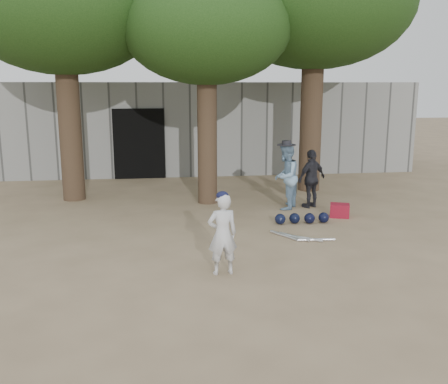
{
  "coord_description": "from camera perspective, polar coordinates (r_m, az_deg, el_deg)",
  "views": [
    {
      "loc": [
        -0.58,
        -8.04,
        2.91
      ],
      "look_at": [
        0.6,
        1.0,
        0.95
      ],
      "focal_mm": 40.0,
      "sensor_mm": 36.0,
      "label": 1
    }
  ],
  "objects": [
    {
      "name": "red_bag",
      "position": [
        11.51,
        13.08,
        -2.07
      ],
      "size": [
        0.5,
        0.44,
        0.3
      ],
      "primitive_type": "cube",
      "rotation": [
        0.0,
        0.0,
        -0.34
      ],
      "color": "maroon",
      "rests_on": "ground"
    },
    {
      "name": "tree_row",
      "position": [
        13.25,
        -1.74,
        19.82
      ],
      "size": [
        11.4,
        5.8,
        6.69
      ],
      "color": "brown",
      "rests_on": "ground"
    },
    {
      "name": "back_building",
      "position": [
        18.44,
        -5.68,
        7.68
      ],
      "size": [
        16.0,
        5.24,
        3.0
      ],
      "color": "gray",
      "rests_on": "ground"
    },
    {
      "name": "bat_pile",
      "position": [
        9.78,
        8.63,
        -5.16
      ],
      "size": [
        1.11,
        0.81,
        0.06
      ],
      "color": "silver",
      "rests_on": "ground"
    },
    {
      "name": "ground",
      "position": [
        8.57,
        -3.14,
        -7.73
      ],
      "size": [
        70.0,
        70.0,
        0.0
      ],
      "primitive_type": "plane",
      "color": "#937C5E",
      "rests_on": "ground"
    },
    {
      "name": "spectator_blue",
      "position": [
        11.92,
        7.06,
        1.76
      ],
      "size": [
        0.9,
        0.96,
        1.57
      ],
      "primitive_type": "imported",
      "rotation": [
        0.0,
        0.0,
        4.19
      ],
      "color": "#7EA2C2",
      "rests_on": "ground"
    },
    {
      "name": "boy_player",
      "position": [
        7.75,
        -0.18,
        -4.85
      ],
      "size": [
        0.5,
        0.36,
        1.29
      ],
      "primitive_type": "imported",
      "rotation": [
        0.0,
        0.0,
        3.26
      ],
      "color": "silver",
      "rests_on": "ground"
    },
    {
      "name": "helmet_row",
      "position": [
        10.82,
        8.91,
        -2.99
      ],
      "size": [
        1.19,
        0.27,
        0.23
      ],
      "color": "black",
      "rests_on": "ground"
    },
    {
      "name": "spectator_dark",
      "position": [
        12.18,
        9.98,
        1.51
      ],
      "size": [
        0.89,
        0.69,
        1.41
      ],
      "primitive_type": "imported",
      "rotation": [
        0.0,
        0.0,
        3.63
      ],
      "color": "#222227",
      "rests_on": "ground"
    }
  ]
}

